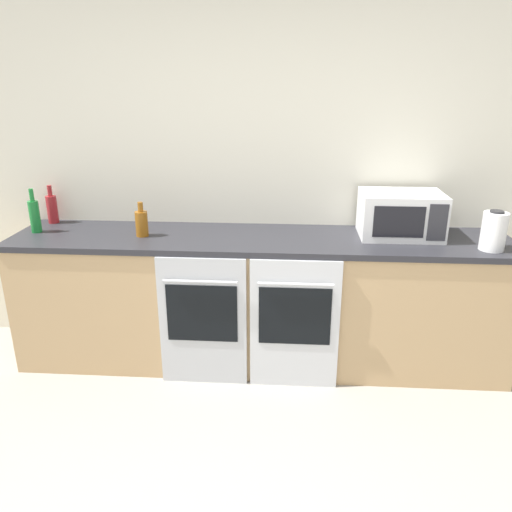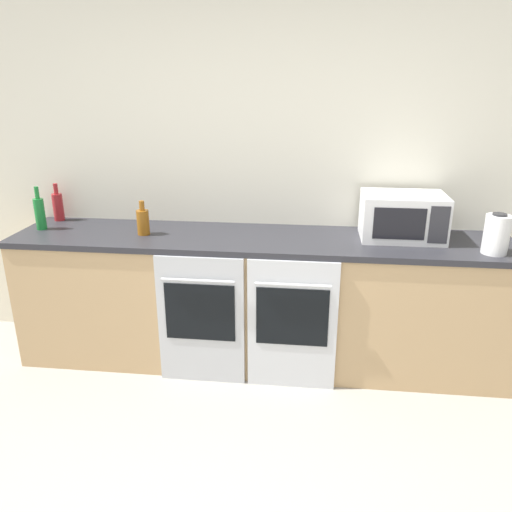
{
  "view_description": "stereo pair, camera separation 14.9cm",
  "coord_description": "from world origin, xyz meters",
  "views": [
    {
      "loc": [
        0.19,
        -1.35,
        1.95
      ],
      "look_at": [
        -0.03,
        1.86,
        0.79
      ],
      "focal_mm": 35.0,
      "sensor_mm": 36.0,
      "label": 1
    },
    {
      "loc": [
        0.34,
        -1.34,
        1.95
      ],
      "look_at": [
        -0.03,
        1.86,
        0.79
      ],
      "focal_mm": 35.0,
      "sensor_mm": 36.0,
      "label": 2
    }
  ],
  "objects": [
    {
      "name": "counter_back",
      "position": [
        0.0,
        1.86,
        0.47
      ],
      "size": [
        3.38,
        0.66,
        0.93
      ],
      "color": "tan",
      "rests_on": "ground_plane"
    },
    {
      "name": "bottle_amber",
      "position": [
        -0.8,
        1.82,
        1.02
      ],
      "size": [
        0.08,
        0.08,
        0.23
      ],
      "color": "#8C5114",
      "rests_on": "counter_back"
    },
    {
      "name": "oven_left",
      "position": [
        -0.35,
        1.52,
        0.45
      ],
      "size": [
        0.57,
        0.06,
        0.89
      ],
      "color": "#B7BABF",
      "rests_on": "ground_plane"
    },
    {
      "name": "wall_back",
      "position": [
        0.0,
        2.21,
        1.3
      ],
      "size": [
        10.0,
        0.06,
        2.6
      ],
      "color": "silver",
      "rests_on": "ground_plane"
    },
    {
      "name": "microwave",
      "position": [
        0.94,
        1.94,
        1.08
      ],
      "size": [
        0.54,
        0.38,
        0.3
      ],
      "color": "silver",
      "rests_on": "counter_back"
    },
    {
      "name": "kettle",
      "position": [
        1.46,
        1.69,
        1.05
      ],
      "size": [
        0.15,
        0.15,
        0.25
      ],
      "color": "white",
      "rests_on": "counter_back"
    },
    {
      "name": "bottle_green",
      "position": [
        -1.56,
        1.86,
        1.05
      ],
      "size": [
        0.07,
        0.07,
        0.31
      ],
      "color": "#19722D",
      "rests_on": "counter_back"
    },
    {
      "name": "oven_right",
      "position": [
        0.24,
        1.52,
        0.45
      ],
      "size": [
        0.57,
        0.06,
        0.89
      ],
      "color": "silver",
      "rests_on": "ground_plane"
    },
    {
      "name": "bottle_red",
      "position": [
        -1.55,
        2.1,
        1.04
      ],
      "size": [
        0.08,
        0.08,
        0.28
      ],
      "color": "maroon",
      "rests_on": "counter_back"
    }
  ]
}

